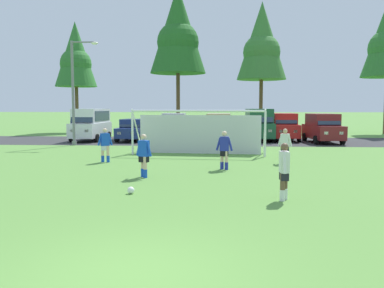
{
  "coord_description": "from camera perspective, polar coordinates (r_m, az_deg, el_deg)",
  "views": [
    {
      "loc": [
        1.37,
        -6.09,
        2.64
      ],
      "look_at": [
        0.19,
        11.45,
        1.05
      ],
      "focal_mm": 37.9,
      "sensor_mm": 36.0,
      "label": 1
    }
  ],
  "objects": [
    {
      "name": "ground_plane",
      "position": [
        21.3,
        0.12,
        -1.93
      ],
      "size": [
        400.0,
        400.0,
        0.0
      ],
      "primitive_type": "plane",
      "color": "#598C3D"
    },
    {
      "name": "parking_lot_strip",
      "position": [
        31.8,
        1.36,
        0.43
      ],
      "size": [
        52.0,
        8.4,
        0.01
      ],
      "primitive_type": "cube",
      "color": "#333335",
      "rests_on": "ground"
    },
    {
      "name": "soccer_ball",
      "position": [
        12.61,
        -8.59,
        -6.45
      ],
      "size": [
        0.22,
        0.22,
        0.22
      ],
      "color": "white",
      "rests_on": "ground"
    },
    {
      "name": "soccer_goal",
      "position": [
        22.9,
        1.0,
        1.81
      ],
      "size": [
        7.55,
        2.53,
        2.57
      ],
      "color": "white",
      "rests_on": "ground"
    },
    {
      "name": "player_striker_near",
      "position": [
        11.79,
        12.83,
        -3.82
      ],
      "size": [
        0.25,
        0.73,
        1.64
      ],
      "color": "brown",
      "rests_on": "ground"
    },
    {
      "name": "player_midfield_center",
      "position": [
        17.22,
        4.57,
        -0.89
      ],
      "size": [
        0.73,
        0.28,
        1.64
      ],
      "color": "beige",
      "rests_on": "ground"
    },
    {
      "name": "player_defender_far",
      "position": [
        15.37,
        -6.79,
        -1.65
      ],
      "size": [
        0.68,
        0.42,
        1.64
      ],
      "color": "beige",
      "rests_on": "ground"
    },
    {
      "name": "player_winger_left",
      "position": [
        19.92,
        -12.13,
        -0.17
      ],
      "size": [
        0.69,
        0.43,
        1.64
      ],
      "color": "beige",
      "rests_on": "ground"
    },
    {
      "name": "player_trailing_back",
      "position": [
        19.6,
        12.94,
        -0.27
      ],
      "size": [
        0.66,
        0.47,
        1.64
      ],
      "color": "tan",
      "rests_on": "ground"
    },
    {
      "name": "parked_car_slot_far_left",
      "position": [
        33.07,
        -14.03,
        2.78
      ],
      "size": [
        2.32,
        4.86,
        2.52
      ],
      "color": "silver",
      "rests_on": "ground"
    },
    {
      "name": "parked_car_slot_left",
      "position": [
        32.05,
        -8.29,
        1.98
      ],
      "size": [
        2.19,
        4.28,
        1.72
      ],
      "color": "navy",
      "rests_on": "ground"
    },
    {
      "name": "parked_car_slot_center_left",
      "position": [
        33.06,
        -2.52,
        2.54
      ],
      "size": [
        2.22,
        4.64,
        2.16
      ],
      "color": "#B2B2BC",
      "rests_on": "ground"
    },
    {
      "name": "parked_car_slot_center",
      "position": [
        31.47,
        3.8,
        2.4
      ],
      "size": [
        2.29,
        4.68,
        2.16
      ],
      "color": "tan",
      "rests_on": "ground"
    },
    {
      "name": "parked_car_slot_center_right",
      "position": [
        32.51,
        9.39,
        2.83
      ],
      "size": [
        2.26,
        4.83,
        2.52
      ],
      "color": "#194C2D",
      "rests_on": "ground"
    },
    {
      "name": "parked_car_slot_right",
      "position": [
        33.04,
        12.78,
        2.41
      ],
      "size": [
        2.16,
        4.61,
        2.16
      ],
      "color": "red",
      "rests_on": "ground"
    },
    {
      "name": "parked_car_slot_far_right",
      "position": [
        31.73,
        17.93,
        2.18
      ],
      "size": [
        2.39,
        4.73,
        2.16
      ],
      "color": "maroon",
      "rests_on": "ground"
    },
    {
      "name": "tree_left_edge",
      "position": [
        44.93,
        -16.06,
        11.75
      ],
      "size": [
        4.32,
        4.32,
        11.53
      ],
      "color": "brown",
      "rests_on": "ground"
    },
    {
      "name": "tree_mid_left",
      "position": [
        39.61,
        -2.0,
        15.43
      ],
      "size": [
        5.28,
        5.28,
        14.07
      ],
      "color": "brown",
      "rests_on": "ground"
    },
    {
      "name": "tree_center_back",
      "position": [
        41.15,
        9.79,
        13.77
      ],
      "size": [
        4.81,
        4.81,
        12.83
      ],
      "color": "brown",
      "rests_on": "ground"
    },
    {
      "name": "street_lamp",
      "position": [
        29.32,
        -16.08,
        7.11
      ],
      "size": [
        2.0,
        0.32,
        7.18
      ],
      "color": "slate",
      "rests_on": "ground"
    }
  ]
}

